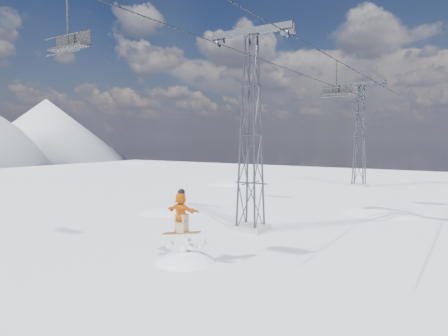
# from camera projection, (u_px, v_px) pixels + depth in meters

# --- Properties ---
(ground) EXTENTS (120.00, 120.00, 0.00)m
(ground) POSITION_uv_depth(u_px,v_px,m) (142.00, 265.00, 16.71)
(ground) COLOR white
(ground) RESTS_ON ground
(snow_terrain) EXTENTS (39.00, 37.00, 22.00)m
(snow_terrain) POSITION_uv_depth(u_px,v_px,m) (265.00, 295.00, 37.86)
(snow_terrain) COLOR white
(snow_terrain) RESTS_ON ground
(lift_tower_near) EXTENTS (5.20, 1.80, 11.43)m
(lift_tower_near) POSITION_uv_depth(u_px,v_px,m) (251.00, 135.00, 22.62)
(lift_tower_near) COLOR #999999
(lift_tower_near) RESTS_ON ground
(lift_tower_far) EXTENTS (5.20, 1.80, 11.43)m
(lift_tower_far) POSITION_uv_depth(u_px,v_px,m) (360.00, 137.00, 43.69)
(lift_tower_far) COLOR #999999
(lift_tower_far) RESTS_ON ground
(haul_cables) EXTENTS (4.46, 51.00, 0.06)m
(haul_cables) POSITION_uv_depth(u_px,v_px,m) (320.00, 69.00, 31.91)
(haul_cables) COLOR black
(haul_cables) RESTS_ON ground
(snowboarder_jump) EXTENTS (4.40, 4.40, 7.14)m
(snowboarder_jump) POSITION_uv_depth(u_px,v_px,m) (186.00, 298.00, 17.29)
(snowboarder_jump) COLOR white
(snowboarder_jump) RESTS_ON ground
(lift_chair_near) EXTENTS (1.97, 0.57, 2.44)m
(lift_chair_near) POSITION_uv_depth(u_px,v_px,m) (70.00, 42.00, 14.95)
(lift_chair_near) COLOR black
(lift_chair_near) RESTS_ON ground
(lift_chair_mid) EXTENTS (2.14, 0.61, 2.65)m
(lift_chair_mid) POSITION_uv_depth(u_px,v_px,m) (336.00, 91.00, 28.60)
(lift_chair_mid) COLOR black
(lift_chair_mid) RESTS_ON ground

